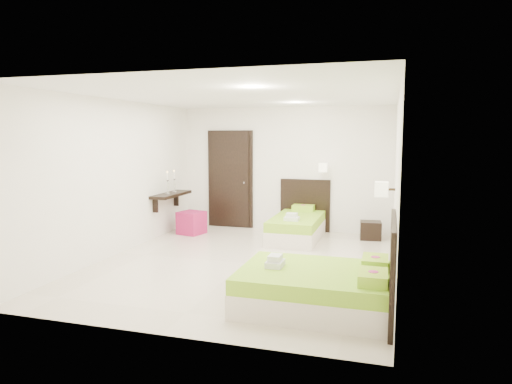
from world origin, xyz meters
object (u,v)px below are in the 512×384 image
(bed_double, at_px, (322,287))
(nightstand, at_px, (371,230))
(bed_single, at_px, (298,225))
(ottoman, at_px, (192,223))

(bed_double, height_order, nightstand, bed_double)
(bed_single, xyz_separation_m, bed_double, (0.99, -3.52, -0.00))
(bed_single, distance_m, bed_double, 3.66)
(bed_single, height_order, nightstand, bed_single)
(ottoman, bearing_deg, bed_single, 4.76)
(ottoman, bearing_deg, nightstand, 8.40)
(bed_single, bearing_deg, bed_double, -74.35)
(bed_single, bearing_deg, nightstand, 14.05)
(bed_double, distance_m, nightstand, 3.89)
(bed_single, distance_m, ottoman, 2.19)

